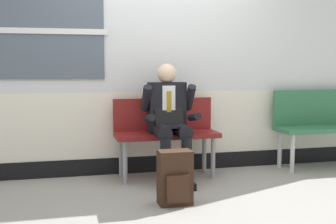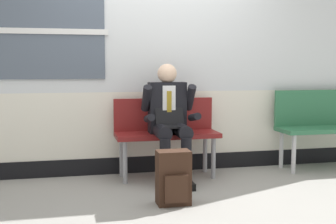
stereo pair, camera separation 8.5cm
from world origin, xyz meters
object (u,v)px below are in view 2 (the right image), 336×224
bench_with_person (166,129)px  bench_empty (331,121)px  backpack (174,178)px  person_seated (170,118)px

bench_with_person → bench_empty: bench_empty is taller
bench_empty → backpack: bench_empty is taller
bench_empty → person_seated: person_seated is taller
backpack → bench_empty: bearing=24.5°
bench_with_person → backpack: bench_with_person is taller
person_seated → bench_with_person: bearing=90.0°
bench_with_person → bench_empty: bearing=0.2°
person_seated → backpack: size_ratio=2.58×
bench_empty → backpack: bearing=-155.5°
bench_with_person → person_seated: 0.24m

